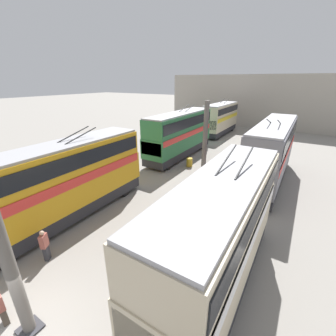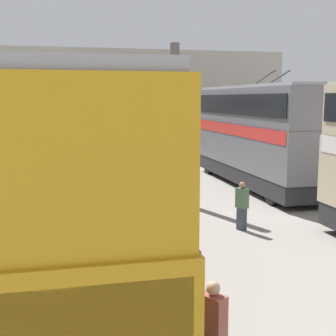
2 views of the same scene
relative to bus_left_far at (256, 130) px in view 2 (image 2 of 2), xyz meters
The scene contains 9 objects.
depot_back_wall 24.24m from the bus_left_far, 11.68° to the left, with size 0.50×36.00×9.19m.
support_column_far 5.52m from the bus_left_far, 117.43° to the left, with size 0.72×0.72×6.75m.
bus_left_far is the anchor object (origin of this frame).
bus_right_near 15.88m from the bus_left_far, 141.96° to the left, with size 11.30×2.54×5.43m.
bus_right_mid 10.02m from the bus_left_far, 77.70° to the left, with size 11.30×2.54×5.59m.
bus_right_far 18.29m from the bus_left_far, 32.34° to the left, with size 9.92×2.54×5.44m.
person_aisle_midway 8.55m from the bus_left_far, 153.13° to the left, with size 0.48×0.40×1.67m.
person_by_right_row 17.29m from the bus_left_far, 154.03° to the left, with size 0.48×0.42×1.67m.
oil_drum 7.75m from the bus_left_far, 92.21° to the left, with size 0.65×0.65×0.87m.
Camera 2 is at (-3.76, 4.88, 4.46)m, focal length 50.00 mm.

